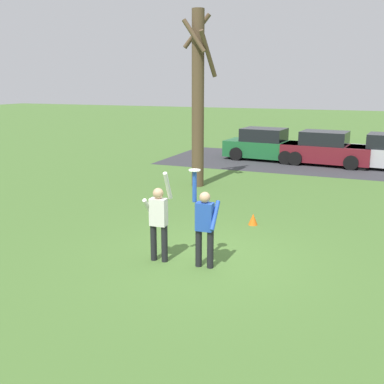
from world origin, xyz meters
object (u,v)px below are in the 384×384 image
(person_catcher, at_px, (205,223))
(field_cone_orange, at_px, (253,219))
(person_defender, at_px, (159,218))
(parked_car_maroon, at_px, (326,149))
(parked_car_green, at_px, (266,145))
(frisbee_disc, at_px, (195,170))
(bare_tree_tall, at_px, (198,96))

(person_catcher, relative_size, field_cone_orange, 6.50)
(person_defender, xyz_separation_m, parked_car_maroon, (2.03, 13.90, -0.25))
(person_catcher, bearing_deg, parked_car_green, -84.71)
(frisbee_disc, xyz_separation_m, bare_tree_tall, (-2.77, 7.22, 1.26))
(frisbee_disc, relative_size, bare_tree_tall, 0.04)
(person_catcher, height_order, bare_tree_tall, bare_tree_tall)
(parked_car_maroon, bearing_deg, person_defender, -93.23)
(person_defender, height_order, field_cone_orange, person_defender)
(bare_tree_tall, xyz_separation_m, field_cone_orange, (3.20, -3.94, -3.19))
(parked_car_maroon, bearing_deg, person_catcher, -88.98)
(parked_car_green, bearing_deg, frisbee_disc, -77.67)
(parked_car_green, relative_size, parked_car_maroon, 1.00)
(person_catcher, distance_m, parked_car_maroon, 13.88)
(person_catcher, xyz_separation_m, frisbee_disc, (-0.22, -0.01, 1.11))
(parked_car_green, distance_m, parked_car_maroon, 3.03)
(person_defender, bearing_deg, bare_tree_tall, 102.16)
(person_catcher, distance_m, bare_tree_tall, 8.16)
(person_catcher, height_order, field_cone_orange, person_catcher)
(bare_tree_tall, bearing_deg, person_catcher, -67.44)
(person_catcher, bearing_deg, bare_tree_tall, -70.30)
(parked_car_green, bearing_deg, person_defender, -80.97)
(person_catcher, relative_size, person_defender, 1.02)
(person_catcher, relative_size, bare_tree_tall, 0.33)
(parked_car_green, height_order, bare_tree_tall, bare_tree_tall)
(person_defender, xyz_separation_m, field_cone_orange, (1.25, 3.32, -0.82))
(frisbee_disc, xyz_separation_m, parked_car_maroon, (1.21, 13.86, -1.37))
(person_defender, distance_m, frisbee_disc, 1.38)
(person_defender, relative_size, parked_car_maroon, 0.48)
(parked_car_maroon, bearing_deg, frisbee_disc, -89.90)
(parked_car_maroon, xyz_separation_m, bare_tree_tall, (-3.98, -6.63, 2.62))
(parked_car_green, height_order, parked_car_maroon, same)
(person_catcher, distance_m, parked_car_green, 14.31)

